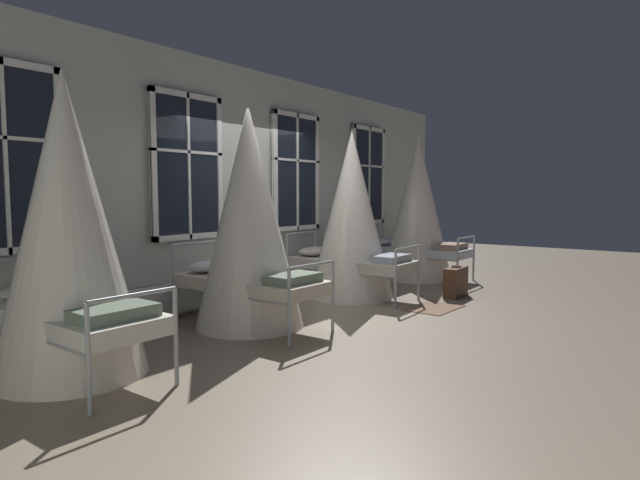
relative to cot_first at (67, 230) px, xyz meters
The scene contains 9 objects.
ground 3.47m from the cot_first, ahead, with size 21.24×21.24×0.00m, color gray.
back_wall_with_windows 3.45m from the cot_first, 19.31° to the left, with size 11.62×0.10×3.31m, color #B2B7AD.
window_bank 3.40m from the cot_first, 17.39° to the left, with size 7.63×0.10×2.73m.
cot_first is the anchor object (origin of this frame).
cot_second 2.14m from the cot_first, ahead, with size 1.26×1.90×2.56m.
cot_third 4.34m from the cot_first, ahead, with size 1.26×1.90×2.47m.
cot_fourth 6.53m from the cot_first, ahead, with size 1.26×1.89×2.59m.
rug_third 4.69m from the cot_first, 17.28° to the right, with size 0.80×0.56×0.01m, color brown.
suitcase_dark 5.53m from the cot_first, 13.33° to the right, with size 0.57×0.25×0.47m.
Camera 1 is at (-5.61, -4.27, 1.54)m, focal length 30.39 mm.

